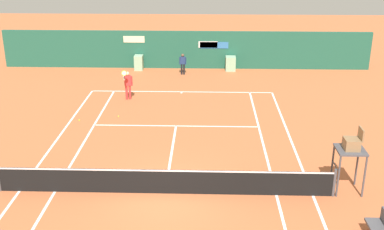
# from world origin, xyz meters

# --- Properties ---
(ground_plane) EXTENTS (80.00, 80.00, 0.01)m
(ground_plane) POSITION_xyz_m (-0.00, 0.58, 0.00)
(ground_plane) COLOR #BC6038
(tennis_net) EXTENTS (12.10, 0.10, 1.07)m
(tennis_net) POSITION_xyz_m (0.00, 0.00, 0.51)
(tennis_net) COLOR #4C4C51
(tennis_net) RESTS_ON ground_plane
(sponsor_back_wall) EXTENTS (25.00, 1.02, 2.56)m
(sponsor_back_wall) POSITION_xyz_m (0.01, 16.97, 1.24)
(sponsor_back_wall) COLOR #1E5642
(sponsor_back_wall) RESTS_ON ground_plane
(umpire_chair) EXTENTS (1.00, 1.00, 2.45)m
(umpire_chair) POSITION_xyz_m (6.58, 0.43, 1.66)
(umpire_chair) COLOR #47474C
(umpire_chair) RESTS_ON ground_plane
(player_bench) EXTENTS (0.54, 1.25, 0.88)m
(player_bench) POSITION_xyz_m (6.78, -2.68, 0.51)
(player_bench) COLOR #38383D
(player_bench) RESTS_ON ground_plane
(player_on_baseline) EXTENTS (0.52, 0.78, 1.84)m
(player_on_baseline) POSITION_xyz_m (-2.92, 10.25, 0.96)
(player_on_baseline) COLOR red
(player_on_baseline) RESTS_ON ground_plane
(ball_kid_right_post) EXTENTS (0.46, 0.19, 1.39)m
(ball_kid_right_post) POSITION_xyz_m (-0.11, 15.38, 0.80)
(ball_kid_right_post) COLOR black
(ball_kid_right_post) RESTS_ON ground_plane
(tennis_ball_by_sideline) EXTENTS (0.07, 0.07, 0.07)m
(tennis_ball_by_sideline) POSITION_xyz_m (-4.86, 6.92, 0.03)
(tennis_ball_by_sideline) COLOR #CCE033
(tennis_ball_by_sideline) RESTS_ON ground_plane
(tennis_ball_near_service_line) EXTENTS (0.07, 0.07, 0.07)m
(tennis_ball_near_service_line) POSITION_xyz_m (-3.01, 7.52, 0.03)
(tennis_ball_near_service_line) COLOR #CCE033
(tennis_ball_near_service_line) RESTS_ON ground_plane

